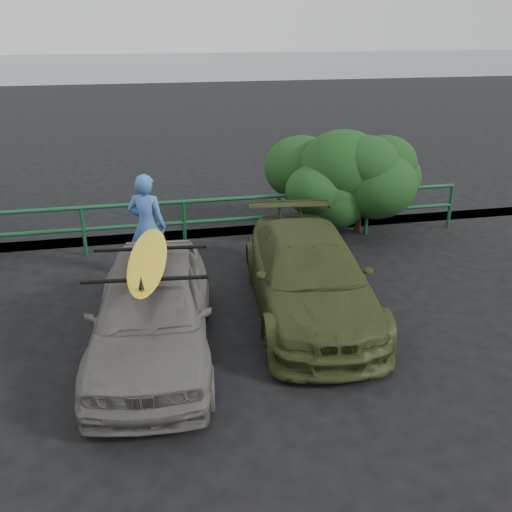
{
  "coord_description": "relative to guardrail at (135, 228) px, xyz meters",
  "views": [
    {
      "loc": [
        0.15,
        -6.15,
        4.38
      ],
      "look_at": [
        1.83,
        1.79,
        1.03
      ],
      "focal_mm": 40.0,
      "sensor_mm": 36.0,
      "label": 1
    }
  ],
  "objects": [
    {
      "name": "ground",
      "position": [
        0.0,
        -5.0,
        -0.52
      ],
      "size": [
        80.0,
        80.0,
        0.0
      ],
      "primitive_type": "plane",
      "color": "black"
    },
    {
      "name": "ocean",
      "position": [
        0.0,
        55.0,
        -0.52
      ],
      "size": [
        200.0,
        200.0,
        0.0
      ],
      "primitive_type": "plane",
      "color": "slate",
      "rests_on": "ground"
    },
    {
      "name": "guardrail",
      "position": [
        0.0,
        0.0,
        0.0
      ],
      "size": [
        14.0,
        0.08,
        1.04
      ],
      "primitive_type": null,
      "color": "#164D29",
      "rests_on": "ground"
    },
    {
      "name": "shrub_right",
      "position": [
        5.0,
        0.5,
        0.5
      ],
      "size": [
        3.2,
        2.4,
        2.04
      ],
      "primitive_type": null,
      "color": "#193F17",
      "rests_on": "ground"
    },
    {
      "name": "sedan",
      "position": [
        0.19,
        -4.03,
        0.17
      ],
      "size": [
        2.04,
        4.19,
        1.38
      ],
      "primitive_type": "imported",
      "rotation": [
        0.0,
        0.0,
        -0.11
      ],
      "color": "#67625C",
      "rests_on": "ground"
    },
    {
      "name": "olive_vehicle",
      "position": [
        2.69,
        -3.24,
        0.12
      ],
      "size": [
        2.27,
        4.59,
        1.28
      ],
      "primitive_type": "imported",
      "rotation": [
        0.0,
        0.0,
        -0.11
      ],
      "color": "#3A421D",
      "rests_on": "ground"
    },
    {
      "name": "man",
      "position": [
        0.24,
        -1.25,
        0.44
      ],
      "size": [
        0.83,
        0.71,
        1.93
      ],
      "primitive_type": "imported",
      "rotation": [
        0.0,
        0.0,
        2.71
      ],
      "color": "#3B6CB2",
      "rests_on": "ground"
    },
    {
      "name": "roof_rack",
      "position": [
        0.19,
        -4.03,
        0.88
      ],
      "size": [
        1.68,
        1.26,
        0.05
      ],
      "primitive_type": null,
      "rotation": [
        0.0,
        0.0,
        -0.11
      ],
      "color": "black",
      "rests_on": "sedan"
    },
    {
      "name": "surfboard",
      "position": [
        0.19,
        -4.03,
        0.95
      ],
      "size": [
        0.75,
        2.45,
        0.07
      ],
      "primitive_type": "ellipsoid",
      "rotation": [
        0.0,
        0.0,
        -0.11
      ],
      "color": "gold",
      "rests_on": "roof_rack"
    }
  ]
}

